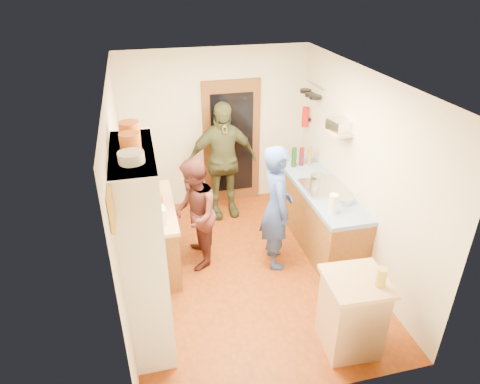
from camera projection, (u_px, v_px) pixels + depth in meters
name	position (u px, v px, depth m)	size (l,w,h in m)	color
floor	(246.00, 269.00, 5.86)	(3.00, 4.00, 0.02)	#8E370C
ceiling	(248.00, 77.00, 4.61)	(3.00, 4.00, 0.02)	silver
wall_back	(216.00, 129.00, 6.95)	(3.00, 0.02, 2.60)	beige
wall_front	(309.00, 293.00, 3.52)	(3.00, 0.02, 2.60)	beige
wall_left	(121.00, 199.00, 4.92)	(0.02, 4.00, 2.60)	beige
wall_right	(360.00, 172.00, 5.55)	(0.02, 4.00, 2.60)	beige
door_frame	(232.00, 143.00, 7.09)	(0.95, 0.06, 2.10)	brown
door_glass	(232.00, 144.00, 7.06)	(0.70, 0.02, 1.70)	black
hutch_body	(144.00, 250.00, 4.38)	(0.40, 1.20, 2.20)	white
hutch_top_shelf	(131.00, 153.00, 3.86)	(0.40, 1.14, 0.04)	white
plate_stack	(131.00, 157.00, 3.62)	(0.22, 0.22, 0.09)	white
orange_pot_a	(130.00, 141.00, 3.86)	(0.19, 0.19, 0.15)	orange
orange_pot_b	(129.00, 131.00, 4.07)	(0.20, 0.20, 0.18)	orange
left_counter_base	(153.00, 237.00, 5.79)	(0.60, 1.40, 0.85)	brown
left_counter_top	(149.00, 208.00, 5.57)	(0.64, 1.44, 0.05)	tan
toaster	(155.00, 217.00, 5.15)	(0.27, 0.18, 0.20)	white
kettle	(145.00, 208.00, 5.34)	(0.16, 0.16, 0.18)	white
orange_bowl	(155.00, 199.00, 5.63)	(0.22, 0.22, 0.10)	orange
chopping_board	(148.00, 187.00, 6.01)	(0.30, 0.22, 0.03)	tan
right_counter_base	(316.00, 213.00, 6.33)	(0.60, 2.20, 0.84)	brown
right_counter_top	(319.00, 186.00, 6.12)	(0.62, 2.22, 0.06)	#0F45A4
hob	(323.00, 187.00, 5.99)	(0.55, 0.58, 0.04)	silver
pot_on_hob	(318.00, 179.00, 6.01)	(0.20, 0.20, 0.13)	silver
bottle_a	(294.00, 157.00, 6.57)	(0.08, 0.08, 0.31)	#143F14
bottle_b	(302.00, 157.00, 6.61)	(0.07, 0.07, 0.29)	#591419
bottle_c	(309.00, 156.00, 6.64)	(0.07, 0.07, 0.30)	olive
paper_towel	(333.00, 204.00, 5.36)	(0.12, 0.12, 0.26)	white
mixing_bowl	(344.00, 200.00, 5.62)	(0.23, 0.23, 0.09)	silver
island_base	(351.00, 315.00, 4.50)	(0.55, 0.55, 0.86)	tan
island_top	(357.00, 281.00, 4.28)	(0.62, 0.62, 0.05)	tan
cutting_board	(350.00, 278.00, 4.31)	(0.35, 0.28, 0.02)	white
oil_jar	(381.00, 277.00, 4.14)	(0.10, 0.10, 0.20)	#AD9E2D
pan_rail	(315.00, 85.00, 6.49)	(0.02, 0.02, 0.65)	silver
pan_hang_a	(315.00, 97.00, 6.39)	(0.18, 0.18, 0.05)	black
pan_hang_b	(310.00, 95.00, 6.57)	(0.16, 0.16, 0.05)	black
pan_hang_c	(305.00, 91.00, 6.74)	(0.17, 0.17, 0.05)	black
wall_shelf	(338.00, 132.00, 5.72)	(0.26, 0.42, 0.03)	tan
radio	(339.00, 125.00, 5.68)	(0.22, 0.30, 0.15)	silver
ext_bracket	(308.00, 119.00, 6.93)	(0.06, 0.10, 0.04)	black
fire_extinguisher	(305.00, 117.00, 6.89)	(0.11, 0.11, 0.32)	red
picture_frame	(111.00, 209.00, 3.25)	(0.03, 0.25, 0.30)	gold
person_hob	(279.00, 208.00, 5.58)	(0.63, 0.42, 1.73)	#2A438E
person_left	(196.00, 213.00, 5.65)	(0.75, 0.59, 1.55)	#49211D
person_back	(223.00, 161.00, 6.69)	(1.12, 0.46, 1.90)	#383B22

